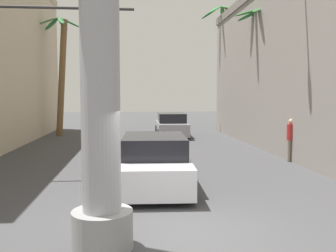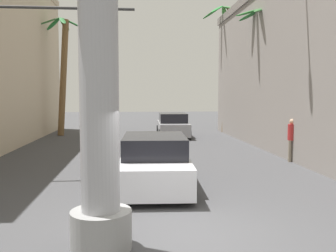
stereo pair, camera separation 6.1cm
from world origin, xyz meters
name	(u,v)px [view 1 (the left image)]	position (x,y,z in m)	size (l,w,h in m)	color
ground_plane	(154,155)	(0.00, 10.00, 0.00)	(87.87, 87.87, 0.00)	#424244
street_lamp	(304,46)	(5.69, 7.02, 4.67)	(2.31, 0.28, 7.84)	#59595E
traffic_light_mast	(30,55)	(-4.40, 5.97, 4.10)	(5.18, 0.32, 5.79)	#333333
car_lead	(154,162)	(-0.34, 4.03, 0.74)	(2.28, 4.82, 1.56)	black
car_far	(172,125)	(1.63, 17.53, 0.74)	(2.12, 4.71, 1.56)	black
palm_tree_far_left	(61,67)	(-5.74, 19.03, 4.65)	(2.91, 3.04, 8.04)	brown
palm_tree_mid_right	(262,64)	(5.99, 12.61, 4.45)	(2.96, 2.73, 7.44)	brown
palm_tree_far_right	(224,51)	(5.81, 20.36, 6.01)	(3.14, 3.19, 9.36)	brown
pedestrian_mid_right	(291,137)	(5.58, 7.75, 1.05)	(0.46, 0.46, 1.78)	gray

